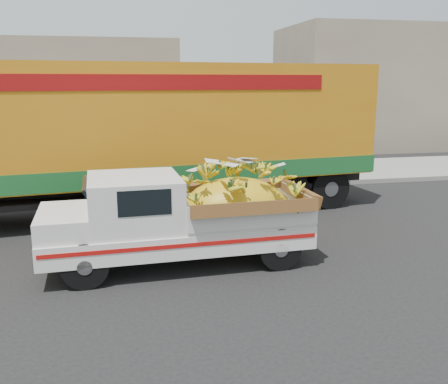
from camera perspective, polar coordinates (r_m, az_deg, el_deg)
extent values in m
plane|color=black|center=(9.20, -1.73, -9.01)|extent=(100.00, 100.00, 0.00)
cube|color=gray|center=(15.58, -6.14, 0.29)|extent=(60.00, 0.25, 0.15)
cube|color=gray|center=(17.63, -6.85, 1.70)|extent=(60.00, 4.00, 0.14)
cube|color=gray|center=(28.70, 21.15, 11.05)|extent=(14.00, 6.00, 6.00)
cylinder|color=black|center=(8.66, -15.62, -8.10)|extent=(0.80, 0.26, 0.79)
cylinder|color=black|center=(10.10, -15.50, -5.10)|extent=(0.80, 0.26, 0.79)
cylinder|color=black|center=(9.21, 6.35, -6.44)|extent=(0.80, 0.26, 0.79)
cylinder|color=black|center=(10.57, 3.45, -3.86)|extent=(0.80, 0.26, 0.79)
cube|color=silver|center=(9.42, -5.43, -4.82)|extent=(4.96, 1.98, 0.41)
cube|color=#A50F0C|center=(8.56, -4.49, -6.13)|extent=(4.78, 0.22, 0.07)
cube|color=silver|center=(9.41, -20.10, -6.28)|extent=(0.18, 1.73, 0.15)
cube|color=silver|center=(9.23, -17.86, -3.23)|extent=(0.95, 1.70, 0.37)
cube|color=silver|center=(9.16, -10.18, -1.12)|extent=(1.68, 1.76, 0.94)
cube|color=black|center=(8.30, -9.05, -1.25)|extent=(0.89, 0.05, 0.44)
cube|color=silver|center=(9.55, 1.92, -1.60)|extent=(2.46, 1.87, 0.53)
ellipsoid|color=#FAA816|center=(9.55, 1.32, -2.27)|extent=(2.22, 1.51, 1.33)
cylinder|color=black|center=(13.74, 11.86, 0.44)|extent=(1.13, 0.45, 1.10)
cylinder|color=black|center=(15.46, 8.09, 1.93)|extent=(1.13, 0.45, 1.10)
cylinder|color=black|center=(13.18, 7.36, 0.09)|extent=(1.13, 0.45, 1.10)
cylinder|color=black|center=(14.96, 3.99, 1.67)|extent=(1.13, 0.45, 1.10)
cube|color=black|center=(12.98, -8.62, 0.89)|extent=(12.03, 2.45, 0.36)
cube|color=#C27912|center=(12.76, -8.86, 7.95)|extent=(11.98, 3.91, 2.84)
cube|color=#1A5B27|center=(12.90, -8.69, 2.76)|extent=(12.04, 3.93, 0.45)
cube|color=maroon|center=(11.48, -7.88, 12.32)|extent=(8.34, 1.04, 0.35)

